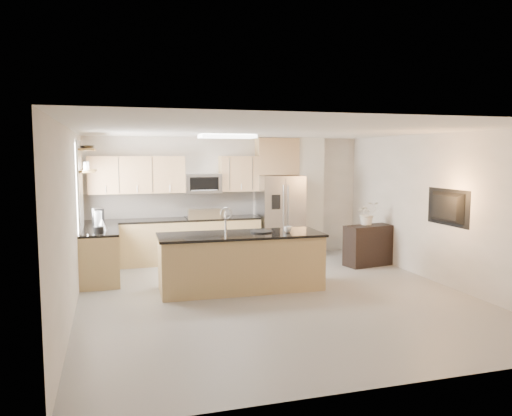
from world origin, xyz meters
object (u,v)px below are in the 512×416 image
object	(u,v)px
island	(241,261)
bowl	(87,147)
coffee_maker	(98,218)
blender	(98,224)
platter	(261,232)
kettle	(102,224)
microwave	(203,183)
cup	(288,229)
television	(444,207)
credenza	(369,245)
refrigerator	(280,217)
flower_vase	(367,207)
range	(204,239)

from	to	relation	value
island	bowl	xyz separation A→B (m)	(-2.43, 1.75, 1.91)
coffee_maker	blender	bearing A→B (deg)	-88.66
platter	kettle	distance (m)	2.80
kettle	microwave	bearing A→B (deg)	33.23
cup	coffee_maker	xyz separation A→B (m)	(-3.06, 1.77, 0.09)
kettle	television	world-z (taller)	television
credenza	refrigerator	bearing A→B (deg)	128.09
flower_vase	television	world-z (taller)	television
range	credenza	xyz separation A→B (m)	(3.13, -1.33, -0.06)
range	television	bearing A→B (deg)	-41.64
blender	coffee_maker	xyz separation A→B (m)	(-0.02, 0.86, -0.00)
coffee_maker	credenza	bearing A→B (deg)	-6.94
credenza	kettle	bearing A→B (deg)	167.74
microwave	platter	xyz separation A→B (m)	(0.55, -2.44, -0.68)
range	microwave	size ratio (longest dim) A/B	1.50
microwave	range	bearing A→B (deg)	-90.00
television	flower_vase	bearing A→B (deg)	11.93
cup	platter	world-z (taller)	cup
blender	flower_vase	world-z (taller)	flower_vase
television	kettle	bearing A→B (deg)	70.88
range	coffee_maker	world-z (taller)	coffee_maker
microwave	island	distance (m)	2.75
platter	blender	size ratio (longest dim) A/B	1.02
coffee_maker	television	bearing A→B (deg)	-23.42
range	television	size ratio (longest dim) A/B	1.06
coffee_maker	television	xyz separation A→B (m)	(5.61, -2.43, 0.27)
flower_vase	island	bearing A→B (deg)	-159.25
blender	bowl	world-z (taller)	bowl
microwave	kettle	world-z (taller)	microwave
coffee_maker	refrigerator	bearing A→B (deg)	9.78
cup	flower_vase	size ratio (longest dim) A/B	0.18
bowl	cup	bearing A→B (deg)	-29.92
refrigerator	television	size ratio (longest dim) A/B	1.65
kettle	coffee_maker	size ratio (longest dim) A/B	0.69
microwave	coffee_maker	xyz separation A→B (m)	(-2.09, -0.82, -0.55)
range	credenza	bearing A→B (deg)	-23.00
coffee_maker	flower_vase	distance (m)	5.24
island	cup	bearing A→B (deg)	-5.61
island	credenza	world-z (taller)	island
island	platter	bearing A→B (deg)	8.99
island	television	world-z (taller)	television
blender	bowl	bearing A→B (deg)	100.57
microwave	platter	distance (m)	2.59
credenza	blender	size ratio (longest dim) A/B	2.73
platter	kettle	world-z (taller)	kettle
island	television	xyz separation A→B (m)	(3.33, -0.76, 0.88)
microwave	coffee_maker	bearing A→B (deg)	-158.69
range	kettle	size ratio (longest dim) A/B	4.94
blender	coffee_maker	world-z (taller)	blender
island	kettle	world-z (taller)	island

